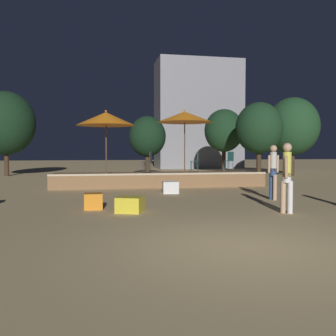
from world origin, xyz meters
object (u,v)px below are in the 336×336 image
at_px(bistro_chair_0, 149,160).
at_px(background_tree_0, 259,128).
at_px(cube_seat_2, 130,204).
at_px(background_tree_4, 293,126).
at_px(person_2, 287,175).
at_px(patio_umbrella_1, 106,119).
at_px(bistro_chair_2, 230,159).
at_px(person_1, 273,170).
at_px(background_tree_3, 6,123).
at_px(patio_umbrella_0, 185,117).
at_px(cube_seat_3, 170,187).
at_px(cube_seat_0, 93,201).
at_px(background_tree_1, 147,137).
at_px(background_tree_2, 224,131).
at_px(bistro_chair_1, 196,159).

height_order(bistro_chair_0, background_tree_0, background_tree_0).
distance_m(cube_seat_2, background_tree_0, 14.72).
bearing_deg(background_tree_4, person_2, -119.58).
height_order(patio_umbrella_1, person_2, patio_umbrella_1).
bearing_deg(person_2, background_tree_4, -83.94).
xyz_separation_m(bistro_chair_2, background_tree_4, (5.62, 4.08, 1.93)).
distance_m(person_1, background_tree_3, 17.88).
relative_size(patio_umbrella_1, person_1, 1.86).
xyz_separation_m(cube_seat_2, person_1, (4.71, 1.58, 0.76)).
xyz_separation_m(person_1, background_tree_3, (-11.12, 13.80, 2.34)).
distance_m(patio_umbrella_0, bistro_chair_0, 2.41).
relative_size(cube_seat_2, cube_seat_3, 1.32).
height_order(cube_seat_0, person_2, person_2).
bearing_deg(background_tree_1, person_1, -76.14).
height_order(patio_umbrella_0, cube_seat_3, patio_umbrella_0).
relative_size(patio_umbrella_0, bistro_chair_2, 3.69).
relative_size(cube_seat_0, person_2, 0.27).
relative_size(cube_seat_3, background_tree_0, 0.14).
height_order(cube_seat_2, person_1, person_1).
distance_m(patio_umbrella_0, background_tree_3, 13.15).
distance_m(patio_umbrella_1, bistro_chair_0, 2.54).
relative_size(cube_seat_3, background_tree_1, 0.17).
height_order(patio_umbrella_0, bistro_chair_2, patio_umbrella_0).
relative_size(bistro_chair_0, background_tree_1, 0.25).
bearing_deg(patio_umbrella_0, background_tree_4, 35.74).
height_order(cube_seat_2, bistro_chair_2, bistro_chair_2).
bearing_deg(patio_umbrella_0, cube_seat_3, -116.59).
bearing_deg(cube_seat_2, bistro_chair_0, 78.12).
distance_m(bistro_chair_0, background_tree_2, 11.59).
relative_size(patio_umbrella_1, person_2, 1.85).
bearing_deg(bistro_chair_1, bistro_chair_2, 131.23).
xyz_separation_m(person_1, background_tree_2, (3.33, 14.33, 2.05)).
distance_m(patio_umbrella_0, bistro_chair_2, 3.81).
relative_size(background_tree_2, background_tree_3, 0.86).
bearing_deg(background_tree_2, bistro_chair_1, -116.82).
height_order(bistro_chair_2, background_tree_2, background_tree_2).
bearing_deg(cube_seat_0, person_2, -18.31).
xyz_separation_m(cube_seat_0, background_tree_1, (3.00, 11.59, 2.19)).
bearing_deg(background_tree_3, background_tree_0, -14.27).
bearing_deg(background_tree_0, background_tree_1, 173.78).
xyz_separation_m(background_tree_2, background_tree_4, (3.17, -3.83, 0.10)).
bearing_deg(background_tree_1, bistro_chair_1, -71.26).
height_order(person_2, background_tree_4, background_tree_4).
bearing_deg(bistro_chair_1, cube_seat_0, -11.76).
bearing_deg(background_tree_0, background_tree_4, 12.27).
xyz_separation_m(cube_seat_3, person_1, (2.87, -2.45, 0.74)).
bearing_deg(patio_umbrella_0, background_tree_3, 134.84).
relative_size(person_1, bistro_chair_0, 1.95).
bearing_deg(bistro_chair_2, background_tree_3, -153.61).
relative_size(person_1, background_tree_4, 0.36).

